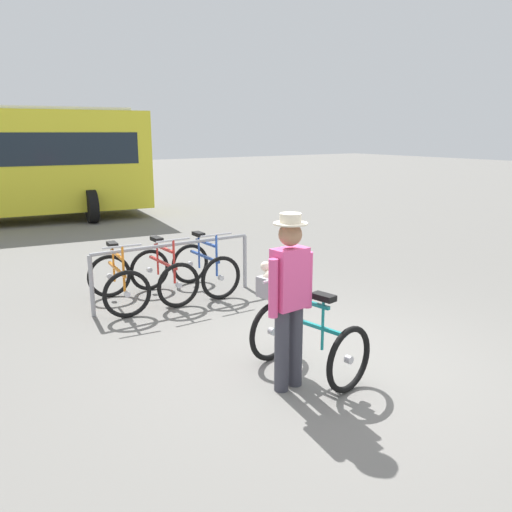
{
  "coord_description": "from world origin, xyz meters",
  "views": [
    {
      "loc": [
        -3.63,
        -3.99,
        2.45
      ],
      "look_at": [
        -0.18,
        1.06,
        1.0
      ],
      "focal_mm": 37.0,
      "sensor_mm": 36.0,
      "label": 1
    }
  ],
  "objects": [
    {
      "name": "ground_plane",
      "position": [
        0.0,
        0.0,
        0.0
      ],
      "size": [
        80.0,
        80.0,
        0.0
      ],
      "primitive_type": "plane",
      "color": "slate"
    },
    {
      "name": "bike_rack_rail",
      "position": [
        -0.4,
        2.86,
        0.64
      ],
      "size": [
        2.51,
        0.08,
        0.88
      ],
      "color": "#99999E",
      "rests_on": "ground"
    },
    {
      "name": "racked_bike_orange",
      "position": [
        -1.2,
        3.04,
        0.37
      ],
      "size": [
        0.77,
        1.15,
        0.97
      ],
      "color": "black",
      "rests_on": "ground"
    },
    {
      "name": "racked_bike_red",
      "position": [
        -0.5,
        3.04,
        0.37
      ],
      "size": [
        0.66,
        1.1,
        0.97
      ],
      "color": "black",
      "rests_on": "ground"
    },
    {
      "name": "racked_bike_blue",
      "position": [
        0.2,
        3.03,
        0.37
      ],
      "size": [
        0.68,
        1.1,
        0.97
      ],
      "color": "black",
      "rests_on": "ground"
    },
    {
      "name": "featured_bicycle",
      "position": [
        -0.38,
        -0.02,
        0.49
      ],
      "size": [
        0.84,
        1.25,
        1.09
      ],
      "color": "black",
      "rests_on": "ground"
    },
    {
      "name": "person_with_featured_bike",
      "position": [
        -0.69,
        -0.25,
        0.95
      ],
      "size": [
        0.53,
        0.32,
        1.72
      ],
      "color": "#383842",
      "rests_on": "ground"
    }
  ]
}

